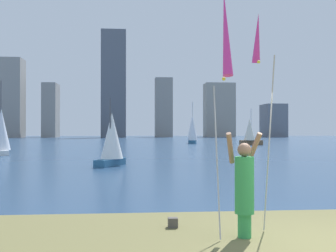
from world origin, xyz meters
TOP-DOWN VIEW (x-y plane):
  - ground at (0.00, 50.95)m, footprint 120.00×138.00m
  - person at (-1.30, 0.64)m, footprint 0.67×0.49m
  - kite_flag_left at (-1.77, 0.05)m, footprint 0.16×1.20m
  - kite_flag_right at (-0.84, 1.33)m, footprint 0.16×1.14m
  - bag at (-2.47, 1.46)m, footprint 0.18×0.16m
  - sailboat_0 at (4.82, 48.74)m, footprint 1.65×2.93m
  - sailboat_1 at (10.96, 42.41)m, footprint 2.77×1.42m
  - sailboat_2 at (-4.33, 15.00)m, footprint 1.64×2.38m
  - sailboat_4 at (-12.99, 25.00)m, footprint 1.90×2.70m
  - skyline_tower_0 at (-32.89, 94.54)m, footprint 6.53×5.36m
  - skyline_tower_1 at (-23.64, 97.47)m, footprint 3.39×6.39m
  - skyline_tower_2 at (-7.99, 95.06)m, footprint 6.05×3.44m
  - skyline_tower_3 at (4.68, 99.24)m, footprint 4.44×4.08m
  - skyline_tower_4 at (19.43, 99.84)m, footprint 7.70×5.28m
  - skyline_tower_5 at (33.63, 98.42)m, footprint 5.30×7.19m

SIDE VIEW (x-z plane):
  - ground at x=0.00m, z-range -0.12..0.00m
  - bag at x=-2.47m, z-range 0.00..0.18m
  - person at x=-1.30m, z-range -0.02..1.81m
  - sailboat_2 at x=-4.33m, z-range -0.38..3.12m
  - sailboat_1 at x=10.96m, z-range -0.71..3.76m
  - sailboat_4 at x=-12.99m, z-range -1.07..4.47m
  - sailboat_0 at x=4.82m, z-range -0.97..4.70m
  - kite_flag_left at x=-1.77m, z-range 1.27..5.38m
  - kite_flag_right at x=-0.84m, z-range 1.44..5.52m
  - skyline_tower_5 at x=33.63m, z-range 0.00..8.58m
  - skyline_tower_1 at x=-23.64m, z-range 0.00..13.37m
  - skyline_tower_4 at x=19.43m, z-range 0.00..14.09m
  - skyline_tower_3 at x=4.68m, z-range 0.00..15.26m
  - skyline_tower_0 at x=-32.89m, z-range 0.00..18.97m
  - skyline_tower_2 at x=-7.99m, z-range 0.00..26.43m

